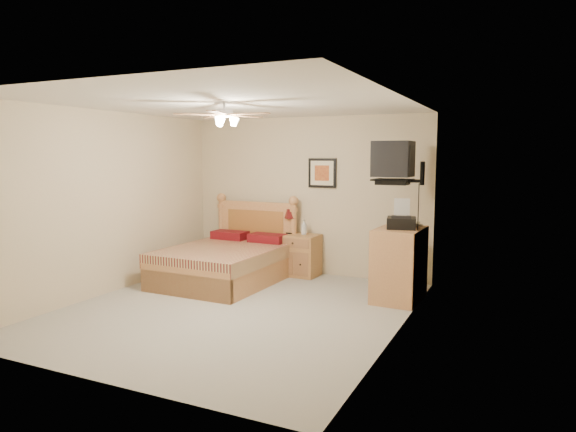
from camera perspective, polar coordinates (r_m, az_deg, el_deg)
name	(u,v)px	position (r m, az deg, el deg)	size (l,w,h in m)	color
floor	(236,309)	(6.48, -5.84, -10.29)	(4.50, 4.50, 0.00)	gray
ceiling	(233,104)	(6.23, -6.12, 12.28)	(4.00, 4.50, 0.04)	white
wall_back	(307,196)	(8.23, 2.11, 2.25)	(4.00, 0.04, 2.50)	beige
wall_front	(92,235)	(4.47, -20.98, -2.01)	(4.00, 0.04, 2.50)	beige
wall_left	(109,203)	(7.46, -19.28, 1.40)	(0.04, 4.50, 2.50)	beige
wall_right	(399,218)	(5.48, 12.26, -0.17)	(0.04, 4.50, 2.50)	beige
bed	(224,241)	(7.71, -7.16, -2.75)	(1.48, 1.95, 1.26)	#BE7240
nightstand	(299,255)	(8.14, 1.27, -4.36)	(0.60, 0.45, 0.65)	#9E6E3C
table_lamp	(290,221)	(8.18, 0.20, -0.59)	(0.21, 0.21, 0.39)	#5D1212
lotion_bottle	(304,227)	(8.08, 1.80, -1.24)	(0.09, 0.09, 0.24)	silver
framed_picture	(322,173)	(8.09, 3.83, 4.78)	(0.46, 0.04, 0.46)	black
dresser	(399,264)	(6.89, 12.25, -5.28)	(0.56, 0.81, 0.96)	#A96F45
fax_machine	(402,214)	(6.75, 12.52, 0.24)	(0.36, 0.38, 0.38)	black
magazine_lower	(403,225)	(7.05, 12.64, -0.94)	(0.22, 0.30, 0.03)	#AFA18D
magazine_upper	(404,223)	(7.05, 12.82, -0.75)	(0.20, 0.27, 0.02)	tan
wall_tv	(405,162)	(6.81, 12.83, 5.86)	(0.56, 0.46, 0.58)	black
ceiling_fan	(224,115)	(6.04, -7.10, 11.11)	(1.14, 1.14, 0.28)	silver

